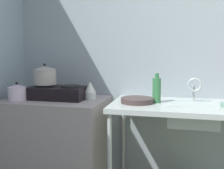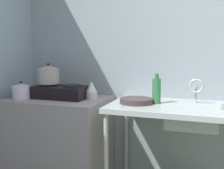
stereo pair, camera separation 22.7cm
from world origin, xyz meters
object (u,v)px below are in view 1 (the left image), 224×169
at_px(stove, 58,92).
at_px(frying_pan, 137,100).
at_px(pot_on_left_burner, 45,75).
at_px(faucet, 194,86).
at_px(bottle_by_sink, 157,90).
at_px(pot_beside_stove, 17,93).
at_px(sink_basin, 192,115).
at_px(percolator, 90,91).

height_order(stove, frying_pan, stove).
bearing_deg(stove, pot_on_left_burner, 180.00).
relative_size(faucet, frying_pan, 0.75).
relative_size(faucet, bottle_by_sink, 0.83).
bearing_deg(frying_pan, stove, 177.85).
xyz_separation_m(pot_beside_stove, sink_basin, (1.50, 0.13, -0.15)).
bearing_deg(bottle_by_sink, sink_basin, -12.61).
distance_m(stove, pot_on_left_burner, 0.20).
bearing_deg(percolator, faucet, 4.86).
height_order(sink_basin, bottle_by_sink, bottle_by_sink).
height_order(stove, pot_beside_stove, pot_beside_stove).
bearing_deg(percolator, frying_pan, -9.61).
distance_m(pot_on_left_burner, frying_pan, 0.89).
relative_size(pot_on_left_burner, frying_pan, 0.76).
distance_m(stove, frying_pan, 0.74).
bearing_deg(sink_basin, bottle_by_sink, 167.39).
height_order(pot_beside_stove, sink_basin, pot_beside_stove).
distance_m(pot_on_left_burner, percolator, 0.45).
xyz_separation_m(pot_beside_stove, frying_pan, (1.05, 0.14, -0.05)).
distance_m(percolator, bottle_by_sink, 0.60).
height_order(pot_on_left_burner, faucet, pot_on_left_burner).
distance_m(pot_beside_stove, frying_pan, 1.06).
xyz_separation_m(pot_on_left_burner, sink_basin, (1.31, -0.04, -0.29)).
height_order(pot_on_left_burner, bottle_by_sink, pot_on_left_burner).
bearing_deg(percolator, pot_beside_stove, -160.52).
relative_size(stove, bottle_by_sink, 2.09).
relative_size(sink_basin, bottle_by_sink, 1.53).
bearing_deg(pot_beside_stove, percolator, 19.48).
bearing_deg(faucet, pot_on_left_burner, -174.66).
bearing_deg(frying_pan, faucet, 17.96).
height_order(stove, bottle_by_sink, bottle_by_sink).
xyz_separation_m(percolator, bottle_by_sink, (0.60, -0.02, 0.03)).
relative_size(percolator, bottle_by_sink, 0.65).
relative_size(pot_on_left_burner, pot_beside_stove, 1.27).
bearing_deg(percolator, pot_on_left_burner, -173.61).
distance_m(sink_basin, bottle_by_sink, 0.35).
bearing_deg(frying_pan, bottle_by_sink, 19.28).
bearing_deg(bottle_by_sink, percolator, 178.13).
xyz_separation_m(stove, pot_beside_stove, (-0.31, -0.17, 0.01)).
xyz_separation_m(pot_on_left_burner, percolator, (0.42, 0.05, -0.14)).
bearing_deg(sink_basin, frying_pan, 178.78).
bearing_deg(stove, frying_pan, -2.15).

